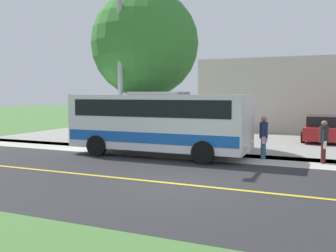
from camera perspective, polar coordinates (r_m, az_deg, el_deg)
The scene contains 11 objects.
ground_plane at distance 11.28m, azimuth 1.88°, elevation -8.85°, with size 120.00×120.00×0.00m, color #477238.
road_surface at distance 11.28m, azimuth 1.88°, elevation -8.83°, with size 8.00×100.00×0.01m, color #28282B.
sidewalk at distance 16.14m, azimuth 8.63°, elevation -4.70°, with size 2.40×100.00×0.01m, color #B2ADA3.
parking_lot_surface at distance 22.79m, azimuth 20.58°, elevation -2.15°, with size 14.00×36.00×0.01m, color gray.
road_centre_line at distance 11.28m, azimuth 1.88°, elevation -8.80°, with size 0.16×100.00×0.00m, color gold.
shuttle_bus_front at distance 16.25m, azimuth -1.35°, elevation 0.84°, with size 2.71×7.84×2.76m.
pedestrian_with_bags at distance 15.71m, azimuth 22.57°, elevation -2.04°, with size 0.72×0.34×1.65m.
pedestrian_waiting at distance 16.00m, azimuth 14.31°, elevation -1.47°, with size 0.72×0.34×1.76m.
street_light_pole at distance 17.61m, azimuth -7.50°, elevation 10.46°, with size 1.97×0.24×7.97m.
parked_car_near at distance 23.11m, azimuth 22.25°, elevation -0.40°, with size 4.40×2.03×1.45m.
tree_curbside at distance 19.87m, azimuth -3.53°, elevation 12.30°, with size 5.52×5.52×8.01m.
Camera 1 is at (10.21, 3.97, 2.69)m, focal length 40.18 mm.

